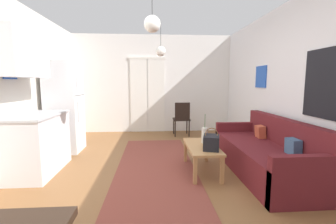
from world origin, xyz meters
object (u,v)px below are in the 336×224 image
bamboo_vase (205,135)px  pendant_lamp_far (161,51)px  couch (267,155)px  handbag (211,142)px  coffee_table (202,149)px  pendant_lamp_near (152,24)px  refrigerator (65,107)px  accent_chair (182,117)px

bamboo_vase → pendant_lamp_far: pendant_lamp_far is taller
couch → handbag: size_ratio=6.25×
coffee_table → pendant_lamp_near: pendant_lamp_near is taller
refrigerator → pendant_lamp_near: size_ratio=2.90×
coffee_table → handbag: handbag is taller
accent_chair → refrigerator: bearing=23.3°
handbag → accent_chair: 2.63m
couch → refrigerator: (-3.48, 1.39, 0.62)m
accent_chair → pendant_lamp_near: 3.15m
coffee_table → pendant_lamp_far: size_ratio=1.36×
accent_chair → couch: bearing=110.1°
pendant_lamp_near → coffee_table: bearing=11.8°
couch → refrigerator: refrigerator is taller
couch → refrigerator: size_ratio=1.19×
bamboo_vase → pendant_lamp_near: pendant_lamp_near is taller
accent_chair → pendant_lamp_far: pendant_lamp_far is taller
handbag → accent_chair: size_ratio=0.39×
pendant_lamp_near → accent_chair: bearing=73.8°
couch → bamboo_vase: size_ratio=4.58×
bamboo_vase → accent_chair: bamboo_vase is taller
handbag → accent_chair: (-0.09, 2.62, -0.04)m
coffee_table → handbag: 0.29m
bamboo_vase → handbag: bearing=-87.4°
couch → bamboo_vase: bamboo_vase is taller
handbag → pendant_lamp_near: (-0.84, 0.06, 1.64)m
pendant_lamp_far → pendant_lamp_near: bearing=-95.7°
pendant_lamp_far → bamboo_vase: bearing=-68.2°
accent_chair → pendant_lamp_near: size_ratio=1.42×
refrigerator → pendant_lamp_far: 2.30m
coffee_table → bamboo_vase: bearing=62.5°
bamboo_vase → refrigerator: bearing=156.2°
pendant_lamp_near → couch: bearing=1.4°
refrigerator → pendant_lamp_near: bearing=-39.2°
accent_chair → pendant_lamp_near: pendant_lamp_near is taller
coffee_table → pendant_lamp_far: 2.48m
couch → coffee_table: size_ratio=2.18×
accent_chair → bamboo_vase: bearing=90.7°
handbag → coffee_table: bearing=112.3°
coffee_table → accent_chair: 2.41m
accent_chair → handbag: bearing=90.8°
pendant_lamp_far → couch: bearing=-50.0°
refrigerator → coffee_table: bearing=-27.0°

